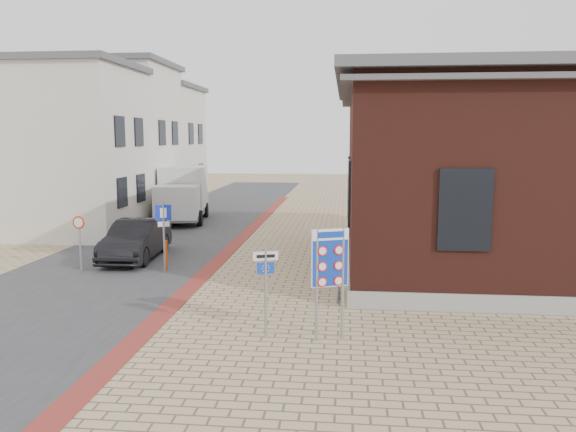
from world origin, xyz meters
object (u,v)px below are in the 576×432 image
at_px(bollard, 166,255).
at_px(essen_sign, 266,278).
at_px(sedan, 136,240).
at_px(border_sign, 330,261).
at_px(parking_sign, 164,225).
at_px(box_truck, 183,193).

bearing_deg(bollard, essen_sign, -54.89).
xyz_separation_m(sedan, bollard, (1.75, -1.68, -0.22)).
height_order(sedan, border_sign, border_sign).
xyz_separation_m(border_sign, bollard, (-6.00, 6.40, -1.35)).
bearing_deg(parking_sign, sedan, 106.58).
bearing_deg(sedan, parking_sign, -51.90).
bearing_deg(parking_sign, box_truck, 78.82).
bearing_deg(parking_sign, border_sign, -69.97).
relative_size(box_truck, border_sign, 2.34).
height_order(essen_sign, parking_sign, parking_sign).
xyz_separation_m(box_truck, parking_sign, (2.91, -12.16, 0.10)).
distance_m(parking_sign, bollard, 1.21).
distance_m(essen_sign, bollard, 7.88).
bearing_deg(sedan, box_truck, 93.04).
xyz_separation_m(sedan, box_truck, (-1.09, 10.08, 0.82)).
height_order(sedan, parking_sign, parking_sign).
relative_size(border_sign, parking_sign, 1.06).
xyz_separation_m(sedan, parking_sign, (1.82, -2.08, 0.92)).
xyz_separation_m(parking_sign, bollard, (-0.07, 0.40, -1.14)).
distance_m(sedan, parking_sign, 2.92).
bearing_deg(essen_sign, parking_sign, 107.35).
height_order(box_truck, border_sign, box_truck).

